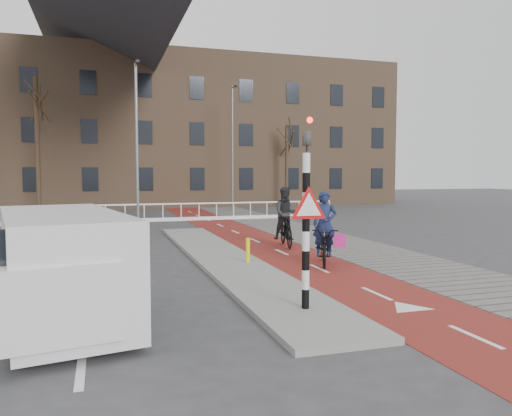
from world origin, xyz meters
name	(u,v)px	position (x,y,z in m)	size (l,w,h in m)	color
ground	(295,289)	(0.00, 0.00, 0.00)	(120.00, 120.00, 0.00)	#38383A
bike_lane	(241,235)	(1.50, 10.00, 0.01)	(2.50, 60.00, 0.01)	maroon
sidewalk	(302,232)	(4.30, 10.00, 0.01)	(3.00, 60.00, 0.01)	slate
curb_island	(224,259)	(-0.70, 4.00, 0.06)	(1.80, 16.00, 0.12)	gray
traffic_signal	(306,208)	(-0.60, -2.02, 1.99)	(0.80, 0.80, 3.68)	black
bollard	(248,250)	(-0.26, 2.96, 0.46)	(0.12, 0.12, 0.68)	yellow
cyclist_near	(325,240)	(1.90, 2.52, 0.72)	(1.47, 2.15, 2.10)	black
cyclist_far	(286,222)	(2.07, 6.08, 0.89)	(1.02, 2.07, 2.13)	black
van	(62,265)	(-4.86, -1.24, 1.03)	(2.63, 4.81, 1.96)	silver
railing	(86,218)	(-5.00, 17.00, 0.31)	(28.00, 0.10, 0.99)	silver
townhouse_row	(115,109)	(-3.00, 32.00, 7.81)	(46.00, 10.00, 15.90)	#7F6047
tree_mid	(37,146)	(-8.04, 24.31, 4.36)	(0.28, 0.28, 8.72)	#312416
tree_right	(287,167)	(9.49, 25.61, 3.07)	(0.25, 0.25, 6.14)	#312416
streetlight_near	(137,149)	(-2.67, 11.84, 3.67)	(0.12, 0.12, 7.34)	slate
streetlight_right	(233,149)	(4.81, 24.16, 4.39)	(0.12, 0.12, 8.77)	slate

